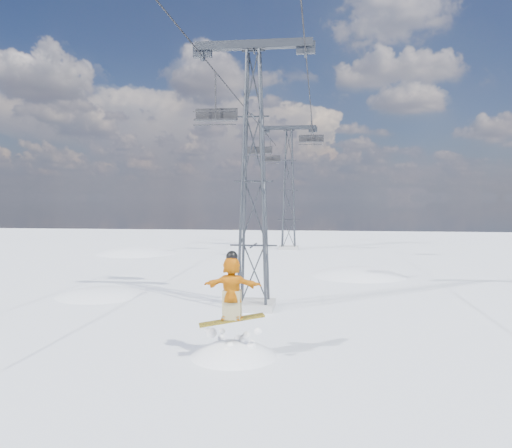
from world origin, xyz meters
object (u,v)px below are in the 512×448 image
object	(u,v)px
lift_chair_near	(216,116)
lift_tower_far	(289,191)
snowboarder_jump	(234,408)
lift_tower_near	(254,182)

from	to	relation	value
lift_chair_near	lift_tower_far	bearing A→B (deg)	84.35
lift_tower_far	snowboarder_jump	bearing A→B (deg)	-89.55
lift_tower_near	lift_chair_near	xyz separation A→B (m)	(-2.20, 2.74, 3.31)
snowboarder_jump	lift_tower_far	bearing A→B (deg)	90.45
lift_tower_far	snowboarder_jump	world-z (taller)	lift_tower_far
lift_tower_far	lift_chair_near	distance (m)	22.61
snowboarder_jump	lift_chair_near	world-z (taller)	lift_chair_near
lift_tower_near	snowboarder_jump	size ratio (longest dim) A/B	1.59
lift_tower_near	lift_tower_far	bearing A→B (deg)	90.00
lift_tower_near	snowboarder_jump	distance (m)	9.62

